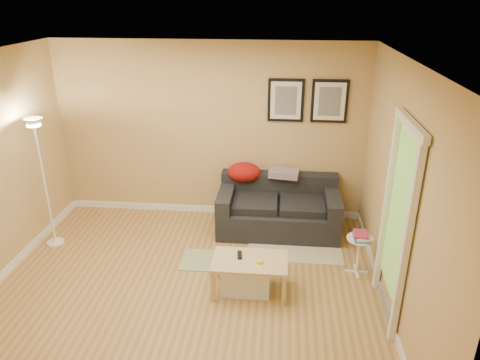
# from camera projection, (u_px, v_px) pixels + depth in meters

# --- Properties ---
(floor) EXTENTS (4.50, 4.50, 0.00)m
(floor) POSITION_uv_depth(u_px,v_px,m) (186.00, 290.00, 5.18)
(floor) COLOR #AA8748
(floor) RESTS_ON ground
(ceiling) EXTENTS (4.50, 4.50, 0.00)m
(ceiling) POSITION_uv_depth(u_px,v_px,m) (173.00, 60.00, 4.17)
(ceiling) COLOR white
(ceiling) RESTS_ON wall_back
(wall_back) EXTENTS (4.50, 0.00, 4.50)m
(wall_back) POSITION_uv_depth(u_px,v_px,m) (210.00, 132.00, 6.51)
(wall_back) COLOR tan
(wall_back) RESTS_ON ground
(wall_front) EXTENTS (4.50, 0.00, 4.50)m
(wall_front) POSITION_uv_depth(u_px,v_px,m) (111.00, 314.00, 2.84)
(wall_front) COLOR tan
(wall_front) RESTS_ON ground
(wall_right) EXTENTS (0.00, 4.00, 4.00)m
(wall_right) POSITION_uv_depth(u_px,v_px,m) (400.00, 196.00, 4.47)
(wall_right) COLOR tan
(wall_right) RESTS_ON ground
(baseboard_back) EXTENTS (4.50, 0.02, 0.10)m
(baseboard_back) POSITION_uv_depth(u_px,v_px,m) (212.00, 209.00, 6.98)
(baseboard_back) COLOR white
(baseboard_back) RESTS_ON ground
(baseboard_left) EXTENTS (0.02, 4.00, 0.10)m
(baseboard_left) POSITION_uv_depth(u_px,v_px,m) (2.00, 275.00, 5.36)
(baseboard_left) COLOR white
(baseboard_left) RESTS_ON ground
(baseboard_right) EXTENTS (0.02, 4.00, 0.10)m
(baseboard_right) POSITION_uv_depth(u_px,v_px,m) (384.00, 298.00, 4.96)
(baseboard_right) COLOR white
(baseboard_right) RESTS_ON ground
(sofa) EXTENTS (1.70, 0.90, 0.75)m
(sofa) POSITION_uv_depth(u_px,v_px,m) (279.00, 206.00, 6.34)
(sofa) COLOR black
(sofa) RESTS_ON ground
(red_throw) EXTENTS (0.48, 0.36, 0.28)m
(red_throw) POSITION_uv_depth(u_px,v_px,m) (244.00, 172.00, 6.49)
(red_throw) COLOR #9C140E
(red_throw) RESTS_ON sofa
(plaid_throw) EXTENTS (0.45, 0.32, 0.10)m
(plaid_throw) POSITION_uv_depth(u_px,v_px,m) (284.00, 173.00, 6.42)
(plaid_throw) COLOR tan
(plaid_throw) RESTS_ON sofa
(framed_print_left) EXTENTS (0.50, 0.04, 0.60)m
(framed_print_left) POSITION_uv_depth(u_px,v_px,m) (286.00, 100.00, 6.19)
(framed_print_left) COLOR black
(framed_print_left) RESTS_ON wall_back
(framed_print_right) EXTENTS (0.50, 0.04, 0.60)m
(framed_print_right) POSITION_uv_depth(u_px,v_px,m) (330.00, 101.00, 6.14)
(framed_print_right) COLOR black
(framed_print_right) RESTS_ON wall_back
(area_rug) EXTENTS (1.25, 0.85, 0.01)m
(area_rug) POSITION_uv_depth(u_px,v_px,m) (294.00, 246.00, 6.07)
(area_rug) COLOR #BAB493
(area_rug) RESTS_ON ground
(green_runner) EXTENTS (0.70, 0.50, 0.01)m
(green_runner) POSITION_uv_depth(u_px,v_px,m) (209.00, 261.00, 5.73)
(green_runner) COLOR #668C4C
(green_runner) RESTS_ON ground
(coffee_table) EXTENTS (0.97, 0.77, 0.42)m
(coffee_table) POSITION_uv_depth(u_px,v_px,m) (250.00, 276.00, 5.08)
(coffee_table) COLOR tan
(coffee_table) RESTS_ON ground
(remote_control) EXTENTS (0.07, 0.16, 0.02)m
(remote_control) POSITION_uv_depth(u_px,v_px,m) (240.00, 255.00, 5.07)
(remote_control) COLOR black
(remote_control) RESTS_ON coffee_table
(tape_roll) EXTENTS (0.07, 0.07, 0.03)m
(tape_roll) POSITION_uv_depth(u_px,v_px,m) (260.00, 262.00, 4.94)
(tape_roll) COLOR yellow
(tape_roll) RESTS_ON coffee_table
(storage_bin) EXTENTS (0.57, 0.42, 0.35)m
(storage_bin) POSITION_uv_depth(u_px,v_px,m) (246.00, 276.00, 5.13)
(storage_bin) COLOR white
(storage_bin) RESTS_ON ground
(side_table) EXTENTS (0.32, 0.32, 0.49)m
(side_table) POSITION_uv_depth(u_px,v_px,m) (358.00, 255.00, 5.41)
(side_table) COLOR white
(side_table) RESTS_ON ground
(book_stack) EXTENTS (0.25, 0.29, 0.08)m
(book_stack) POSITION_uv_depth(u_px,v_px,m) (362.00, 236.00, 5.28)
(book_stack) COLOR teal
(book_stack) RESTS_ON side_table
(floor_lamp) EXTENTS (0.23, 0.23, 1.77)m
(floor_lamp) POSITION_uv_depth(u_px,v_px,m) (45.00, 187.00, 5.81)
(floor_lamp) COLOR white
(floor_lamp) RESTS_ON ground
(doorway) EXTENTS (0.12, 1.01, 2.13)m
(doorway) POSITION_uv_depth(u_px,v_px,m) (395.00, 227.00, 4.45)
(doorway) COLOR white
(doorway) RESTS_ON ground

